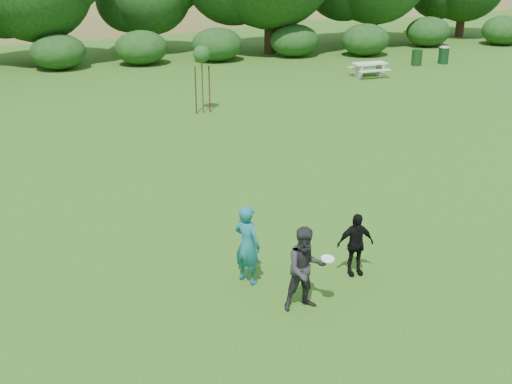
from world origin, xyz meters
TOP-DOWN VIEW (x-y plane):
  - ground at (0.00, 0.00)m, footprint 120.00×120.00m
  - player_teal at (-1.04, 0.69)m, footprint 0.70×0.78m
  - player_grey at (-0.29, -0.72)m, footprint 0.90×0.71m
  - player_black at (1.32, 0.21)m, footprint 0.88×0.43m
  - trash_can_near at (16.54, 21.16)m, footprint 0.60×0.60m
  - frisbee at (0.08, -0.94)m, footprint 0.27×0.27m
  - sapling at (1.91, 14.95)m, footprint 0.70×0.70m
  - picnic_table at (12.31, 19.19)m, footprint 1.80×1.48m
  - trash_can_lidded at (18.34, 21.10)m, footprint 0.60×0.60m
  - hillside at (-0.56, 68.45)m, footprint 150.00×72.00m

SIDE VIEW (x-z plane):
  - hillside at x=-0.56m, z-range -37.97..14.03m
  - ground at x=0.00m, z-range 0.00..0.00m
  - trash_can_near at x=16.54m, z-range 0.00..0.90m
  - picnic_table at x=12.31m, z-range 0.14..0.90m
  - trash_can_lidded at x=18.34m, z-range 0.02..1.07m
  - player_black at x=1.32m, z-range 0.00..1.46m
  - player_grey at x=-0.29m, z-range 0.00..1.78m
  - player_teal at x=-1.04m, z-range 0.00..1.80m
  - frisbee at x=0.08m, z-range 1.12..1.19m
  - sapling at x=1.91m, z-range 0.99..3.84m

